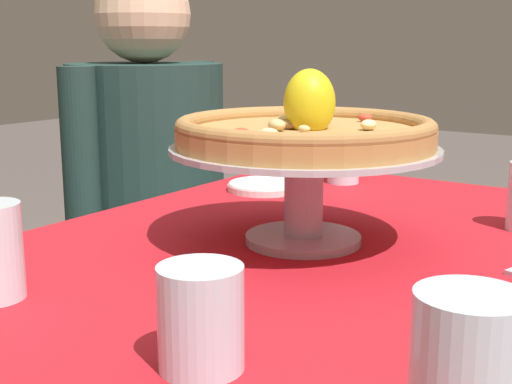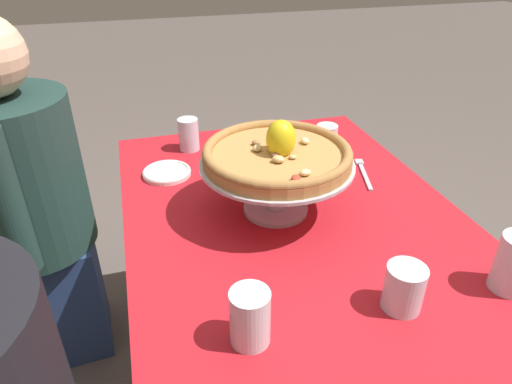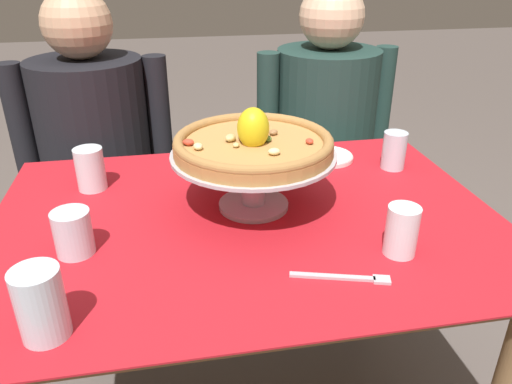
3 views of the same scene
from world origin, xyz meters
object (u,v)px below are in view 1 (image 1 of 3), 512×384
at_px(pizza_stand, 304,175).
at_px(water_glass_side_left, 201,322).
at_px(pizza, 305,130).
at_px(side_plate, 264,186).
at_px(water_glass_back_right, 343,160).
at_px(diner_right, 149,212).

distance_m(pizza_stand, water_glass_side_left, 0.42).
bearing_deg(pizza, pizza_stand, 60.13).
xyz_separation_m(pizza, side_plate, (0.27, 0.25, -0.16)).
relative_size(pizza_stand, side_plate, 2.70).
relative_size(pizza, water_glass_back_right, 3.46).
height_order(pizza_stand, water_glass_back_right, pizza_stand).
height_order(water_glass_side_left, water_glass_back_right, water_glass_back_right).
relative_size(pizza_stand, water_glass_side_left, 4.03).
xyz_separation_m(water_glass_side_left, side_plate, (0.66, 0.38, -0.03)).
relative_size(water_glass_side_left, side_plate, 0.67).
distance_m(pizza, water_glass_back_right, 0.47).
bearing_deg(pizza, side_plate, 42.86).
height_order(pizza, diner_right, diner_right).
bearing_deg(water_glass_side_left, side_plate, 29.76).
bearing_deg(water_glass_back_right, diner_right, 93.30).
height_order(pizza_stand, side_plate, pizza_stand).
relative_size(water_glass_back_right, diner_right, 0.09).
xyz_separation_m(pizza_stand, water_glass_back_right, (0.43, 0.16, -0.05)).
distance_m(pizza_stand, pizza, 0.06).
bearing_deg(water_glass_back_right, water_glass_side_left, -160.71).
relative_size(water_glass_side_left, diner_right, 0.08).
xyz_separation_m(pizza_stand, pizza, (-0.00, -0.00, 0.06)).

